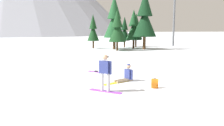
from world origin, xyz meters
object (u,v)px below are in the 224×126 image
(snowboarder_midground, at_px, (126,75))
(pine_tree_young, at_px, (117,28))
(loose_snowboard_near_right, at_px, (99,72))
(pine_tree_broad, at_px, (125,31))
(snowboarder_foreground, at_px, (105,72))
(pine_tree_short, at_px, (93,30))
(backpack_orange, at_px, (155,84))
(pine_tree_twin, at_px, (136,29))
(pine_tree_slender, at_px, (145,17))
(pine_tree_leaning, at_px, (114,20))
(pine_tree_tall, at_px, (134,27))
(ski_lift_tower, at_px, (174,9))

(snowboarder_midground, bearing_deg, pine_tree_young, 72.76)
(loose_snowboard_near_right, distance_m, pine_tree_broad, 23.00)
(snowboarder_midground, distance_m, pine_tree_broad, 25.38)
(snowboarder_foreground, distance_m, pine_tree_short, 25.56)
(snowboarder_midground, distance_m, backpack_orange, 1.97)
(snowboarder_midground, xyz_separation_m, pine_tree_broad, (8.77, 23.70, 2.37))
(pine_tree_twin, bearing_deg, backpack_orange, -111.43)
(snowboarder_foreground, xyz_separation_m, pine_tree_short, (5.10, 24.97, 1.96))
(pine_tree_slender, bearing_deg, pine_tree_leaning, 157.77)
(pine_tree_twin, bearing_deg, pine_tree_slender, -100.26)
(pine_tree_broad, bearing_deg, pine_tree_tall, -79.26)
(pine_tree_short, bearing_deg, pine_tree_broad, 4.71)
(snowboarder_foreground, distance_m, snowboarder_midground, 2.43)
(ski_lift_tower, bearing_deg, pine_tree_young, -153.67)
(pine_tree_tall, height_order, pine_tree_twin, pine_tree_tall)
(pine_tree_short, bearing_deg, snowboarder_midground, -98.46)
(pine_tree_twin, bearing_deg, ski_lift_tower, 0.91)
(loose_snowboard_near_right, distance_m, pine_tree_slender, 19.78)
(pine_tree_leaning, distance_m, ski_lift_tower, 13.02)
(loose_snowboard_near_right, bearing_deg, pine_tree_young, 67.19)
(snowboarder_midground, xyz_separation_m, backpack_orange, (0.78, -1.81, -0.10))
(pine_tree_tall, distance_m, pine_tree_young, 4.77)
(loose_snowboard_near_right, bearing_deg, pine_tree_leaning, 69.06)
(pine_tree_broad, height_order, pine_tree_twin, pine_tree_twin)
(pine_tree_leaning, relative_size, pine_tree_slender, 0.92)
(loose_snowboard_near_right, distance_m, pine_tree_short, 20.95)
(pine_tree_broad, bearing_deg, pine_tree_short, -175.29)
(snowboarder_foreground, xyz_separation_m, pine_tree_broad, (10.41, 25.41, 1.82))
(pine_tree_tall, bearing_deg, pine_tree_twin, 60.92)
(snowboarder_midground, relative_size, backpack_orange, 3.87)
(pine_tree_broad, height_order, pine_tree_young, pine_tree_young)
(pine_tree_short, xyz_separation_m, pine_tree_twin, (7.52, 0.91, 0.20))
(pine_tree_young, bearing_deg, pine_tree_leaning, 81.27)
(snowboarder_foreground, height_order, loose_snowboard_near_right, snowboarder_foreground)
(pine_tree_leaning, distance_m, pine_tree_slender, 4.38)
(snowboarder_midground, distance_m, pine_tree_leaning, 21.74)
(pine_tree_short, height_order, pine_tree_slender, pine_tree_slender)
(loose_snowboard_near_right, distance_m, ski_lift_tower, 29.30)
(snowboarder_midground, xyz_separation_m, pine_tree_leaning, (5.98, 20.53, 3.89))
(pine_tree_twin, bearing_deg, pine_tree_broad, -167.81)
(snowboarder_midground, height_order, pine_tree_slender, pine_tree_slender)
(snowboarder_midground, xyz_separation_m, pine_tree_tall, (9.26, 21.09, 2.88))
(pine_tree_short, distance_m, pine_tree_tall, 6.21)
(pine_tree_young, relative_size, pine_tree_leaning, 0.71)
(pine_tree_tall, height_order, pine_tree_slender, pine_tree_slender)
(ski_lift_tower, bearing_deg, pine_tree_broad, -176.42)
(snowboarder_foreground, bearing_deg, ski_lift_tower, 52.60)
(ski_lift_tower, bearing_deg, pine_tree_short, -176.01)
(pine_tree_tall, height_order, pine_tree_broad, pine_tree_tall)
(snowboarder_midground, xyz_separation_m, ski_lift_tower, (18.24, 24.29, 6.13))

